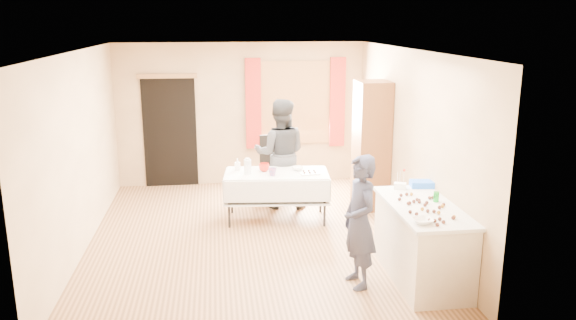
{
  "coord_description": "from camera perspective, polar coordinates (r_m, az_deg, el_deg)",
  "views": [
    {
      "loc": [
        -0.47,
        -7.46,
        3.0
      ],
      "look_at": [
        0.51,
        0.0,
        1.1
      ],
      "focal_mm": 35.0,
      "sensor_mm": 36.0,
      "label": 1
    }
  ],
  "objects": [
    {
      "name": "foam_block",
      "position": [
        7.23,
        11.31,
        -2.61
      ],
      "size": [
        0.18,
        0.15,
        0.08
      ],
      "primitive_type": "cube",
      "rotation": [
        0.0,
        0.0,
        -0.38
      ],
      "color": "white",
      "rests_on": "counter"
    },
    {
      "name": "small_bowl",
      "position": [
        8.59,
        0.98,
        -0.86
      ],
      "size": [
        0.24,
        0.24,
        0.05
      ],
      "primitive_type": "imported",
      "rotation": [
        0.0,
        0.0,
        0.18
      ],
      "color": "white",
      "rests_on": "party_table"
    },
    {
      "name": "cabinet",
      "position": [
        9.08,
        8.46,
        1.46
      ],
      "size": [
        0.5,
        0.6,
        2.06
      ],
      "primitive_type": "cube",
      "color": "brown",
      "rests_on": "floor"
    },
    {
      "name": "girl",
      "position": [
        6.43,
        7.28,
        -6.24
      ],
      "size": [
        0.68,
        0.55,
        1.55
      ],
      "primitive_type": "imported",
      "rotation": [
        0.0,
        0.0,
        -1.41
      ],
      "color": "#232740",
      "rests_on": "floor"
    },
    {
      "name": "soda_can",
      "position": [
        6.82,
        14.82,
        -3.63
      ],
      "size": [
        0.09,
        0.09,
        0.12
      ],
      "primitive_type": "cylinder",
      "rotation": [
        0.0,
        0.0,
        0.37
      ],
      "color": "#189728",
      "rests_on": "counter"
    },
    {
      "name": "wall_left",
      "position": [
        7.86,
        -20.43,
        0.75
      ],
      "size": [
        0.02,
        5.5,
        2.6
      ],
      "primitive_type": "cube",
      "color": "tan",
      "rests_on": "floor"
    },
    {
      "name": "pitcher",
      "position": [
        8.37,
        -4.12,
        -0.71
      ],
      "size": [
        0.13,
        0.13,
        0.22
      ],
      "primitive_type": "cylinder",
      "rotation": [
        0.0,
        0.0,
        0.16
      ],
      "color": "silver",
      "rests_on": "party_table"
    },
    {
      "name": "counter",
      "position": [
        6.84,
        13.45,
        -8.11
      ],
      "size": [
        0.76,
        1.61,
        0.91
      ],
      "color": "beige",
      "rests_on": "floor"
    },
    {
      "name": "mixing_bowl",
      "position": [
        6.1,
        13.52,
        -6.04
      ],
      "size": [
        0.25,
        0.25,
        0.05
      ],
      "primitive_type": "imported",
      "rotation": [
        0.0,
        0.0,
        0.09
      ],
      "color": "white",
      "rests_on": "counter"
    },
    {
      "name": "curtain_right",
      "position": [
        10.49,
        5.04,
        5.86
      ],
      "size": [
        0.28,
        0.06,
        1.65
      ],
      "primitive_type": "cube",
      "color": "#AF291F",
      "rests_on": "wall_back"
    },
    {
      "name": "door_lintel",
      "position": [
        10.24,
        -12.2,
        8.34
      ],
      "size": [
        1.05,
        0.06,
        0.08
      ],
      "primitive_type": "cube",
      "color": "olive",
      "rests_on": "wall_back"
    },
    {
      "name": "wall_front",
      "position": [
        5.02,
        -1.65,
        -5.63
      ],
      "size": [
        4.5,
        0.02,
        2.6
      ],
      "primitive_type": "cube",
      "color": "tan",
      "rests_on": "floor"
    },
    {
      "name": "curtain_left",
      "position": [
        10.27,
        -3.54,
        5.71
      ],
      "size": [
        0.28,
        0.06,
        1.65
      ],
      "primitive_type": "cube",
      "color": "#AF291F",
      "rests_on": "wall_back"
    },
    {
      "name": "wall_back",
      "position": [
        10.37,
        -4.78,
        4.66
      ],
      "size": [
        4.5,
        0.02,
        2.6
      ],
      "primitive_type": "cube",
      "color": "tan",
      "rests_on": "floor"
    },
    {
      "name": "cake_balls",
      "position": [
        6.56,
        13.82,
        -4.66
      ],
      "size": [
        0.51,
        1.09,
        0.04
      ],
      "color": "#3F2314",
      "rests_on": "counter"
    },
    {
      "name": "floor",
      "position": [
        8.06,
        -3.61,
        -7.81
      ],
      "size": [
        4.5,
        5.5,
        0.02
      ],
      "primitive_type": "cube",
      "color": "#9E7047",
      "rests_on": "ground"
    },
    {
      "name": "cup_red",
      "position": [
        8.52,
        -2.45,
        -0.75
      ],
      "size": [
        0.2,
        0.2,
        0.12
      ],
      "primitive_type": "imported",
      "rotation": [
        0.0,
        0.0,
        0.15
      ],
      "color": "red",
      "rests_on": "party_table"
    },
    {
      "name": "wall_right",
      "position": [
        8.13,
        12.36,
        1.74
      ],
      "size": [
        0.02,
        5.5,
        2.6
      ],
      "primitive_type": "cube",
      "color": "tan",
      "rests_on": "floor"
    },
    {
      "name": "cup_rainbow",
      "position": [
        8.28,
        -1.6,
        -1.22
      ],
      "size": [
        0.16,
        0.16,
        0.11
      ],
      "primitive_type": "imported",
      "rotation": [
        0.0,
        0.0,
        0.14
      ],
      "color": "red",
      "rests_on": "party_table"
    },
    {
      "name": "doorway",
      "position": [
        10.42,
        -11.9,
        2.77
      ],
      "size": [
        0.95,
        0.04,
        2.0
      ],
      "primitive_type": "cube",
      "color": "black",
      "rests_on": "floor"
    },
    {
      "name": "ceiling",
      "position": [
        7.49,
        -3.92,
        11.13
      ],
      "size": [
        4.5,
        5.5,
        0.02
      ],
      "primitive_type": "cube",
      "color": "white",
      "rests_on": "floor"
    },
    {
      "name": "bottle",
      "position": [
        8.61,
        -5.16,
        -0.44
      ],
      "size": [
        0.1,
        0.1,
        0.18
      ],
      "primitive_type": "imported",
      "rotation": [
        0.0,
        0.0,
        -0.11
      ],
      "color": "white",
      "rests_on": "party_table"
    },
    {
      "name": "party_table",
      "position": [
        8.55,
        -1.17,
        -3.24
      ],
      "size": [
        1.64,
        0.95,
        0.75
      ],
      "rotation": [
        0.0,
        0.0,
        -0.09
      ],
      "color": "black",
      "rests_on": "floor"
    },
    {
      "name": "pastry_tray",
      "position": [
        8.39,
        2.18,
        -1.35
      ],
      "size": [
        0.31,
        0.24,
        0.02
      ],
      "primitive_type": "cube",
      "rotation": [
        0.0,
        0.0,
        0.16
      ],
      "color": "white",
      "rests_on": "party_table"
    },
    {
      "name": "woman",
      "position": [
        9.05,
        -0.78,
        0.65
      ],
      "size": [
        1.08,
        0.96,
        1.78
      ],
      "primitive_type": "imported",
      "rotation": [
        0.0,
        0.0,
        2.97
      ],
      "color": "black",
      "rests_on": "floor"
    },
    {
      "name": "window_pane",
      "position": [
        10.38,
        0.76,
        5.83
      ],
      "size": [
        1.2,
        0.02,
        1.4
      ],
      "primitive_type": "cube",
      "color": "white",
      "rests_on": "wall_back"
    },
    {
      "name": "blue_basket",
      "position": [
        7.38,
        13.49,
        -2.38
      ],
      "size": [
        0.32,
        0.24,
        0.08
      ],
      "primitive_type": "cube",
      "rotation": [
        0.0,
        0.0,
        -0.14
      ],
      "color": "blue",
      "rests_on": "counter"
    },
    {
      "name": "window_frame",
      "position": [
        10.4,
        0.75,
        5.85
      ],
      "size": [
        1.32,
        0.06,
        1.52
      ],
      "primitive_type": "cube",
      "color": "olive",
      "rests_on": "wall_back"
    },
    {
      "name": "chair",
      "position": [
        9.61,
        -1.3,
        -2.04
      ],
      "size": [
        0.51,
        0.51,
        1.08
      ],
      "rotation": [
        0.0,
        0.0,
        0.16
      ],
      "color": "black",
      "rests_on": "floor"
    }
  ]
}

